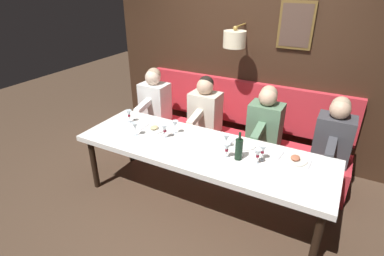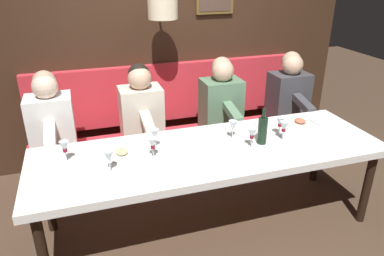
{
  "view_description": "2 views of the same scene",
  "coord_description": "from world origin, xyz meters",
  "px_view_note": "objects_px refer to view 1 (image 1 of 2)",
  "views": [
    {
      "loc": [
        -2.55,
        -1.25,
        2.39
      ],
      "look_at": [
        0.05,
        0.14,
        0.92
      ],
      "focal_mm": 28.47,
      "sensor_mm": 36.0,
      "label": 1
    },
    {
      "loc": [
        -2.39,
        0.92,
        2.07
      ],
      "look_at": [
        0.05,
        0.14,
        0.92
      ],
      "focal_mm": 34.15,
      "sensor_mm": 36.0,
      "label": 2
    }
  ],
  "objects_px": {
    "diner_far": "(154,97)",
    "wine_glass_3": "(226,138)",
    "wine_glass_5": "(258,154)",
    "wine_glass_7": "(164,129)",
    "dining_table": "(201,152)",
    "diner_nearest": "(335,133)",
    "wine_glass_1": "(135,126)",
    "wine_glass_6": "(263,150)",
    "diner_middle": "(205,107)",
    "wine_bottle": "(239,149)",
    "wine_glass_4": "(227,148)",
    "diner_near": "(266,119)",
    "wine_glass_2": "(175,125)",
    "wine_glass_0": "(129,114)"
  },
  "relations": [
    {
      "from": "dining_table",
      "to": "wine_glass_1",
      "type": "relative_size",
      "value": 16.98
    },
    {
      "from": "diner_middle",
      "to": "wine_glass_3",
      "type": "distance_m",
      "value": 0.99
    },
    {
      "from": "diner_far",
      "to": "wine_glass_6",
      "type": "distance_m",
      "value": 2.03
    },
    {
      "from": "dining_table",
      "to": "wine_glass_3",
      "type": "bearing_deg",
      "value": -63.26
    },
    {
      "from": "dining_table",
      "to": "diner_far",
      "type": "distance_m",
      "value": 1.51
    },
    {
      "from": "diner_middle",
      "to": "diner_far",
      "type": "relative_size",
      "value": 1.0
    },
    {
      "from": "diner_nearest",
      "to": "diner_far",
      "type": "bearing_deg",
      "value": 90.0
    },
    {
      "from": "diner_near",
      "to": "wine_glass_2",
      "type": "relative_size",
      "value": 4.82
    },
    {
      "from": "diner_far",
      "to": "wine_glass_3",
      "type": "bearing_deg",
      "value": -117.87
    },
    {
      "from": "diner_near",
      "to": "wine_glass_4",
      "type": "distance_m",
      "value": 0.96
    },
    {
      "from": "diner_middle",
      "to": "wine_glass_6",
      "type": "relative_size",
      "value": 4.82
    },
    {
      "from": "wine_glass_5",
      "to": "wine_bottle",
      "type": "relative_size",
      "value": 0.55
    },
    {
      "from": "diner_nearest",
      "to": "diner_middle",
      "type": "distance_m",
      "value": 1.62
    },
    {
      "from": "wine_glass_2",
      "to": "wine_glass_4",
      "type": "xyz_separation_m",
      "value": [
        -0.22,
        -0.73,
        -0.0
      ]
    },
    {
      "from": "dining_table",
      "to": "diner_nearest",
      "type": "bearing_deg",
      "value": -54.39
    },
    {
      "from": "wine_glass_5",
      "to": "wine_bottle",
      "type": "height_order",
      "value": "wine_bottle"
    },
    {
      "from": "wine_glass_6",
      "to": "wine_glass_7",
      "type": "bearing_deg",
      "value": 93.7
    },
    {
      "from": "diner_near",
      "to": "wine_bottle",
      "type": "relative_size",
      "value": 2.64
    },
    {
      "from": "wine_glass_4",
      "to": "wine_bottle",
      "type": "bearing_deg",
      "value": -70.76
    },
    {
      "from": "diner_far",
      "to": "wine_glass_5",
      "type": "relative_size",
      "value": 4.82
    },
    {
      "from": "diner_middle",
      "to": "diner_far",
      "type": "bearing_deg",
      "value": 90.0
    },
    {
      "from": "wine_glass_5",
      "to": "wine_glass_7",
      "type": "height_order",
      "value": "same"
    },
    {
      "from": "diner_middle",
      "to": "wine_glass_1",
      "type": "relative_size",
      "value": 4.82
    },
    {
      "from": "diner_middle",
      "to": "diner_near",
      "type": "bearing_deg",
      "value": -90.0
    },
    {
      "from": "wine_glass_1",
      "to": "wine_bottle",
      "type": "bearing_deg",
      "value": -86.27
    },
    {
      "from": "diner_near",
      "to": "wine_glass_0",
      "type": "distance_m",
      "value": 1.7
    },
    {
      "from": "wine_glass_6",
      "to": "wine_bottle",
      "type": "bearing_deg",
      "value": 113.75
    },
    {
      "from": "wine_glass_2",
      "to": "wine_glass_5",
      "type": "xyz_separation_m",
      "value": [
        -0.18,
        -1.04,
        -0.0
      ]
    },
    {
      "from": "wine_glass_3",
      "to": "wine_glass_4",
      "type": "height_order",
      "value": "same"
    },
    {
      "from": "dining_table",
      "to": "wine_glass_5",
      "type": "relative_size",
      "value": 16.98
    },
    {
      "from": "dining_table",
      "to": "diner_nearest",
      "type": "xyz_separation_m",
      "value": [
        0.88,
        -1.23,
        0.14
      ]
    },
    {
      "from": "wine_glass_4",
      "to": "wine_glass_5",
      "type": "xyz_separation_m",
      "value": [
        0.04,
        -0.31,
        -0.0
      ]
    },
    {
      "from": "diner_nearest",
      "to": "wine_glass_1",
      "type": "bearing_deg",
      "value": 116.01
    },
    {
      "from": "diner_middle",
      "to": "wine_glass_5",
      "type": "distance_m",
      "value": 1.36
    },
    {
      "from": "wine_glass_7",
      "to": "dining_table",
      "type": "bearing_deg",
      "value": -89.46
    },
    {
      "from": "wine_bottle",
      "to": "wine_glass_4",
      "type": "bearing_deg",
      "value": 109.24
    },
    {
      "from": "wine_glass_4",
      "to": "diner_middle",
      "type": "bearing_deg",
      "value": 36.61
    },
    {
      "from": "diner_middle",
      "to": "wine_glass_0",
      "type": "height_order",
      "value": "diner_middle"
    },
    {
      "from": "wine_glass_1",
      "to": "wine_glass_4",
      "type": "xyz_separation_m",
      "value": [
        0.04,
        -1.11,
        -0.0
      ]
    },
    {
      "from": "diner_near",
      "to": "wine_glass_1",
      "type": "relative_size",
      "value": 4.82
    },
    {
      "from": "diner_nearest",
      "to": "diner_near",
      "type": "xyz_separation_m",
      "value": [
        0.0,
        0.79,
        0.0
      ]
    },
    {
      "from": "diner_nearest",
      "to": "diner_far",
      "type": "height_order",
      "value": "same"
    },
    {
      "from": "diner_near",
      "to": "wine_glass_6",
      "type": "height_order",
      "value": "diner_near"
    },
    {
      "from": "diner_far",
      "to": "wine_glass_1",
      "type": "bearing_deg",
      "value": -157.01
    },
    {
      "from": "wine_bottle",
      "to": "wine_glass_2",
      "type": "bearing_deg",
      "value": 78.21
    },
    {
      "from": "diner_middle",
      "to": "wine_glass_3",
      "type": "relative_size",
      "value": 4.82
    },
    {
      "from": "wine_glass_1",
      "to": "wine_glass_2",
      "type": "xyz_separation_m",
      "value": [
        0.26,
        -0.38,
        0.0
      ]
    },
    {
      "from": "diner_far",
      "to": "wine_glass_3",
      "type": "xyz_separation_m",
      "value": [
        -0.76,
        -1.45,
        0.04
      ]
    },
    {
      "from": "diner_far",
      "to": "wine_glass_6",
      "type": "height_order",
      "value": "diner_far"
    },
    {
      "from": "wine_glass_7",
      "to": "wine_bottle",
      "type": "height_order",
      "value": "wine_bottle"
    }
  ]
}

